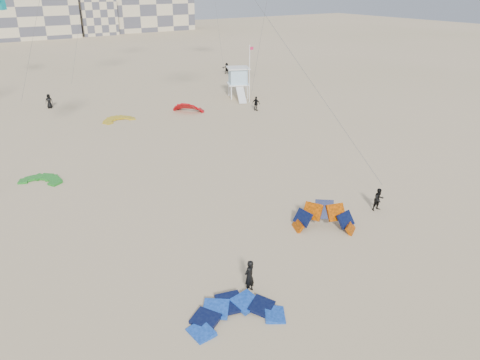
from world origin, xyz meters
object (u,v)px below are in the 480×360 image
kite_ground_blue (236,318)px  kite_ground_orange (324,228)px  kitesurfer_main (249,276)px  lifeguard_tower_near (238,83)px

kite_ground_blue → kite_ground_orange: 10.39m
kitesurfer_main → lifeguard_tower_near: (23.22, 36.50, 1.09)m
kite_ground_blue → kitesurfer_main: kitesurfer_main is taller
kite_ground_orange → lifeguard_tower_near: bearing=104.5°
kitesurfer_main → kite_ground_blue: bearing=21.8°
kitesurfer_main → lifeguard_tower_near: bearing=-139.3°
kite_ground_orange → kitesurfer_main: bearing=-120.9°
kite_ground_blue → kite_ground_orange: bearing=37.9°
kite_ground_blue → kite_ground_orange: size_ratio=1.08×
kite_ground_orange → kitesurfer_main: kite_ground_orange is taller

